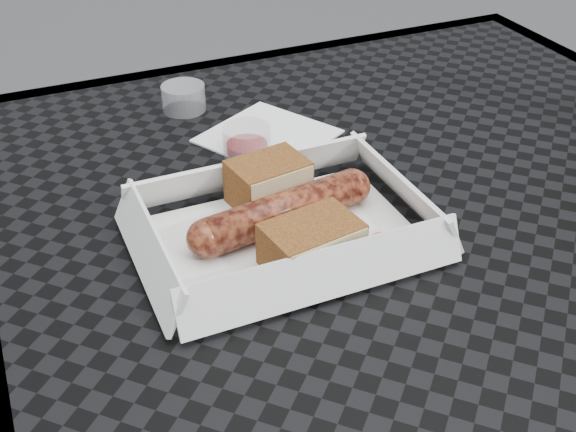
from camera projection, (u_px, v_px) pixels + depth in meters
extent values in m
cube|color=black|center=(412.00, 206.00, 0.68)|extent=(0.80, 0.80, 0.01)
cube|color=black|center=(260.00, 66.00, 0.98)|extent=(0.80, 0.03, 0.03)
cylinder|color=black|center=(51.00, 351.00, 1.04)|extent=(0.03, 0.03, 0.73)
cylinder|color=black|center=(456.00, 237.00, 1.28)|extent=(0.03, 0.03, 0.73)
cube|color=white|center=(283.00, 237.00, 0.63)|extent=(0.22, 0.15, 0.00)
cylinder|color=brown|center=(283.00, 211.00, 0.63)|extent=(0.15, 0.06, 0.03)
sphere|color=brown|center=(352.00, 187.00, 0.66)|extent=(0.03, 0.03, 0.03)
sphere|color=brown|center=(207.00, 238.00, 0.59)|extent=(0.03, 0.03, 0.03)
cube|color=brown|center=(268.00, 182.00, 0.66)|extent=(0.07, 0.06, 0.04)
cube|color=brown|center=(312.00, 244.00, 0.58)|extent=(0.08, 0.06, 0.04)
cylinder|color=#DE3C09|center=(371.00, 246.00, 0.61)|extent=(0.02, 0.02, 0.00)
torus|color=white|center=(383.00, 247.00, 0.61)|extent=(0.02, 0.02, 0.00)
cube|color=#B2D17F|center=(381.00, 241.00, 0.62)|extent=(0.02, 0.02, 0.00)
cube|color=white|center=(268.00, 136.00, 0.78)|extent=(0.16, 0.16, 0.00)
cylinder|color=maroon|center=(247.00, 141.00, 0.74)|extent=(0.05, 0.05, 0.03)
cylinder|color=silver|center=(184.00, 98.00, 0.83)|extent=(0.05, 0.05, 0.03)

